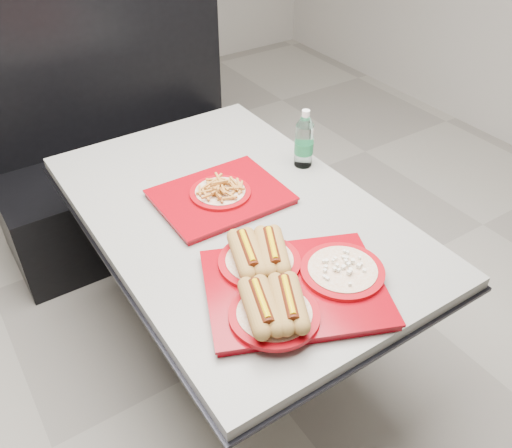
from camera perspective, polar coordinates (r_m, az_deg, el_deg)
ground at (r=2.38m, az=-1.82°, el=-13.23°), size 6.00×6.00×0.00m
diner_table at (r=1.96m, az=-2.15°, el=-2.39°), size 0.92×1.42×0.75m
booth_bench at (r=2.89m, az=-13.62°, el=6.65°), size 1.30×0.57×1.35m
tray_near at (r=1.52m, az=3.34°, el=-6.13°), size 0.61×0.55×0.11m
tray_far at (r=1.89m, az=-3.77°, el=3.18°), size 0.44×0.34×0.09m
water_bottle at (r=2.05m, az=5.09°, el=8.60°), size 0.07×0.07×0.23m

